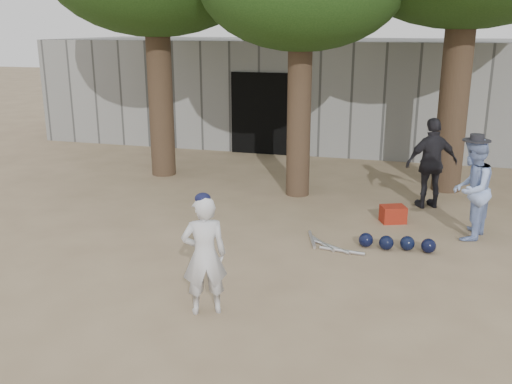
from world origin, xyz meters
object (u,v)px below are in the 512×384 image
(spectator_blue, at_px, (471,189))
(spectator_dark, at_px, (432,163))
(boy_player, at_px, (204,256))
(red_bag, at_px, (393,214))

(spectator_blue, height_order, spectator_dark, spectator_dark)
(boy_player, xyz_separation_m, red_bag, (2.06, 4.05, -0.60))
(boy_player, distance_m, spectator_blue, 4.86)
(spectator_blue, distance_m, red_bag, 1.48)
(spectator_blue, relative_size, spectator_dark, 0.96)
(spectator_blue, xyz_separation_m, spectator_dark, (-0.60, 1.57, 0.03))
(spectator_dark, xyz_separation_m, red_bag, (-0.62, -1.10, -0.72))
(boy_player, relative_size, spectator_dark, 0.86)
(spectator_blue, bearing_deg, red_bag, -92.57)
(spectator_dark, bearing_deg, red_bag, 35.67)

